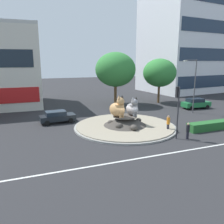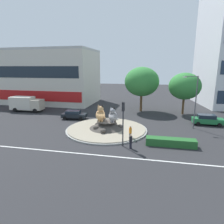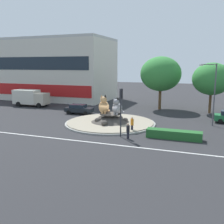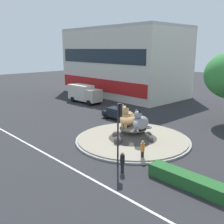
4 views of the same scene
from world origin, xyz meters
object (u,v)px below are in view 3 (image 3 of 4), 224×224
object	(u,v)px
cat_statue_grey	(117,108)
delivery_box_truck	(30,97)
cat_statue_calico	(104,106)
traffic_light_mast	(121,104)
pedestrian_orange_shirt	(132,124)
broadleaf_tree_behind_island	(161,74)
pedestrian_black_shirt	(128,131)
shophouse_block	(56,69)
streetlight_arm	(213,91)
second_tree_near_tower	(212,79)
hatchback_near_shophouse	(79,109)

from	to	relation	value
cat_statue_grey	delivery_box_truck	world-z (taller)	cat_statue_grey
cat_statue_calico	traffic_light_mast	bearing A→B (deg)	19.27
cat_statue_calico	delivery_box_truck	bearing A→B (deg)	-133.36
pedestrian_orange_shirt	cat_statue_calico	bearing A→B (deg)	-174.83
broadleaf_tree_behind_island	pedestrian_black_shirt	size ratio (longest dim) A/B	5.46
pedestrian_black_shirt	pedestrian_orange_shirt	distance (m)	2.85
traffic_light_mast	pedestrian_orange_shirt	bearing A→B (deg)	-23.84
cat_statue_grey	delivery_box_truck	xyz separation A→B (m)	(-20.02, 8.60, -0.54)
cat_statue_calico	shophouse_block	size ratio (longest dim) A/B	0.11
delivery_box_truck	traffic_light_mast	bearing A→B (deg)	-33.68
broadleaf_tree_behind_island	delivery_box_truck	distance (m)	24.20
shophouse_block	streetlight_arm	size ratio (longest dim) A/B	3.18
traffic_light_mast	pedestrian_black_shirt	size ratio (longest dim) A/B	3.12
second_tree_near_tower	pedestrian_black_shirt	bearing A→B (deg)	-114.02
shophouse_block	pedestrian_black_shirt	xyz separation A→B (m)	(24.45, -25.75, -5.76)
traffic_light_mast	delivery_box_truck	distance (m)	26.31
cat_statue_calico	pedestrian_black_shirt	size ratio (longest dim) A/B	1.66
pedestrian_orange_shirt	shophouse_block	bearing A→B (deg)	174.97
cat_statue_calico	shophouse_block	xyz separation A→B (m)	(-19.39, 19.82, 4.35)
cat_statue_calico	second_tree_near_tower	xyz separation A→B (m)	(13.26, 12.47, 3.16)
shophouse_block	broadleaf_tree_behind_island	bearing A→B (deg)	-13.39
pedestrian_black_shirt	streetlight_arm	bearing A→B (deg)	-152.11
shophouse_block	pedestrian_orange_shirt	distance (m)	33.75
cat_statue_calico	hatchback_near_shophouse	xyz separation A→B (m)	(-6.20, 4.88, -1.50)
shophouse_block	traffic_light_mast	bearing A→B (deg)	-45.99
shophouse_block	broadleaf_tree_behind_island	size ratio (longest dim) A/B	2.74
cat_statue_calico	delivery_box_truck	xyz separation A→B (m)	(-18.17, 8.57, -0.64)
cat_statue_grey	second_tree_near_tower	xyz separation A→B (m)	(11.41, 12.50, 3.26)
shophouse_block	broadleaf_tree_behind_island	xyz separation A→B (m)	(24.48, -6.28, -0.53)
traffic_light_mast	pedestrian_orange_shirt	world-z (taller)	traffic_light_mast
broadleaf_tree_behind_island	pedestrian_orange_shirt	bearing A→B (deg)	-91.29
cat_statue_calico	cat_statue_grey	distance (m)	1.86
cat_statue_grey	second_tree_near_tower	distance (m)	17.23
shophouse_block	streetlight_arm	bearing A→B (deg)	-25.70
cat_statue_calico	second_tree_near_tower	world-z (taller)	second_tree_near_tower
pedestrian_black_shirt	hatchback_near_shophouse	distance (m)	15.61
cat_statue_calico	delivery_box_truck	world-z (taller)	cat_statue_calico
traffic_light_mast	broadleaf_tree_behind_island	size ratio (longest dim) A/B	0.57
broadleaf_tree_behind_island	streetlight_arm	size ratio (longest dim) A/B	1.16
pedestrian_black_shirt	cat_statue_grey	bearing A→B (deg)	-82.09
streetlight_arm	delivery_box_truck	xyz separation A→B (m)	(-31.46, 5.18, -2.83)
traffic_light_mast	shophouse_block	xyz separation A→B (m)	(-23.47, 25.17, 3.03)
cat_statue_calico	streetlight_arm	distance (m)	13.89
pedestrian_orange_shirt	hatchback_near_shophouse	distance (m)	13.53
second_tree_near_tower	pedestrian_black_shirt	world-z (taller)	second_tree_near_tower
delivery_box_truck	second_tree_near_tower	bearing A→B (deg)	5.41
cat_statue_calico	pedestrian_black_shirt	xyz separation A→B (m)	(5.06, -5.93, -1.42)
traffic_light_mast	pedestrian_black_shirt	xyz separation A→B (m)	(0.98, -0.58, -2.73)
shophouse_block	hatchback_near_shophouse	world-z (taller)	shophouse_block
cat_statue_calico	pedestrian_orange_shirt	world-z (taller)	cat_statue_calico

